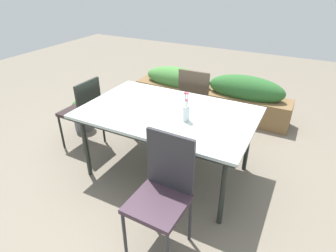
% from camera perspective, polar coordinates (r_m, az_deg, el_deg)
% --- Properties ---
extents(ground_plane, '(12.00, 12.00, 0.00)m').
position_cam_1_polar(ground_plane, '(3.32, -0.91, -9.75)').
color(ground_plane, '#756B5B').
extents(dining_table, '(1.79, 1.14, 0.79)m').
position_cam_1_polar(dining_table, '(2.96, -0.00, 2.11)').
color(dining_table, silver).
rests_on(dining_table, ground).
extents(chair_end_left, '(0.42, 0.42, 0.93)m').
position_cam_1_polar(chair_end_left, '(3.70, -16.70, 3.29)').
color(chair_end_left, '#2B1F1F').
rests_on(chair_end_left, ground).
extents(chair_far_side, '(0.43, 0.43, 0.99)m').
position_cam_1_polar(chair_far_side, '(3.77, 5.60, 5.02)').
color(chair_far_side, '#494435').
rests_on(chair_far_side, ground).
extents(chair_near_right, '(0.44, 0.44, 1.02)m').
position_cam_1_polar(chair_near_right, '(2.26, -1.03, -12.55)').
color(chair_near_right, '#3C2A37').
rests_on(chair_near_right, ground).
extents(flower_vase, '(0.07, 0.07, 0.30)m').
position_cam_1_polar(flower_vase, '(2.72, 3.70, 2.81)').
color(flower_vase, silver).
rests_on(flower_vase, dining_table).
extents(planter_box, '(2.52, 0.41, 0.72)m').
position_cam_1_polar(planter_box, '(4.60, 8.46, 6.47)').
color(planter_box, brown).
rests_on(planter_box, ground).
extents(potted_plant, '(0.28, 0.28, 0.47)m').
position_cam_1_polar(potted_plant, '(4.28, -16.94, 2.31)').
color(potted_plant, slate).
rests_on(potted_plant, ground).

